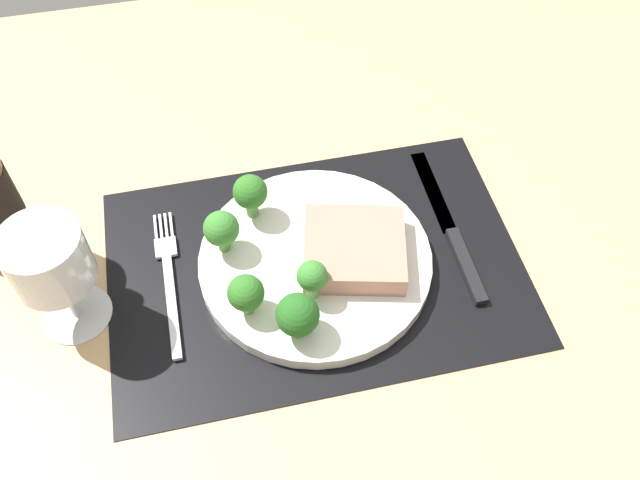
# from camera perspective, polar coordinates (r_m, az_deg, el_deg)

# --- Properties ---
(ground_plane) EXTENTS (1.40, 1.10, 0.03)m
(ground_plane) POSITION_cam_1_polar(r_m,az_deg,el_deg) (0.78, -0.38, -2.83)
(ground_plane) COLOR tan
(placemat) EXTENTS (0.46, 0.31, 0.00)m
(placemat) POSITION_cam_1_polar(r_m,az_deg,el_deg) (0.76, -0.39, -2.14)
(placemat) COLOR black
(placemat) RESTS_ON ground_plane
(plate) EXTENTS (0.26, 0.26, 0.02)m
(plate) POSITION_cam_1_polar(r_m,az_deg,el_deg) (0.76, -0.40, -1.73)
(plate) COLOR silver
(plate) RESTS_ON placemat
(steak) EXTENTS (0.13, 0.12, 0.03)m
(steak) POSITION_cam_1_polar(r_m,az_deg,el_deg) (0.74, 2.87, -0.75)
(steak) COLOR tan
(steak) RESTS_ON plate
(broccoli_near_steak) EXTENTS (0.04, 0.04, 0.06)m
(broccoli_near_steak) POSITION_cam_1_polar(r_m,az_deg,el_deg) (0.76, -5.81, 3.92)
(broccoli_near_steak) COLOR #5B8942
(broccoli_near_steak) RESTS_ON plate
(broccoli_near_fork) EXTENTS (0.03, 0.03, 0.05)m
(broccoli_near_fork) POSITION_cam_1_polar(r_m,az_deg,el_deg) (0.70, -0.65, -3.12)
(broccoli_near_fork) COLOR #6B994C
(broccoli_near_fork) RESTS_ON plate
(broccoli_front_edge) EXTENTS (0.04, 0.04, 0.05)m
(broccoli_front_edge) POSITION_cam_1_polar(r_m,az_deg,el_deg) (0.67, -1.87, -6.27)
(broccoli_front_edge) COLOR #6B994C
(broccoli_front_edge) RESTS_ON plate
(broccoli_center) EXTENTS (0.04, 0.04, 0.05)m
(broccoli_center) POSITION_cam_1_polar(r_m,az_deg,el_deg) (0.69, -6.17, -4.44)
(broccoli_center) COLOR #6B994C
(broccoli_center) RESTS_ON plate
(broccoli_back_left) EXTENTS (0.04, 0.04, 0.05)m
(broccoli_back_left) POSITION_cam_1_polar(r_m,az_deg,el_deg) (0.74, -8.19, 0.89)
(broccoli_back_left) COLOR #5B8942
(broccoli_back_left) RESTS_ON plate
(fork) EXTENTS (0.02, 0.19, 0.01)m
(fork) POSITION_cam_1_polar(r_m,az_deg,el_deg) (0.77, -12.42, -3.19)
(fork) COLOR silver
(fork) RESTS_ON placemat
(knife) EXTENTS (0.02, 0.23, 0.01)m
(knife) POSITION_cam_1_polar(r_m,az_deg,el_deg) (0.80, 10.98, 0.46)
(knife) COLOR black
(knife) RESTS_ON placemat
(wine_glass) EXTENTS (0.08, 0.08, 0.13)m
(wine_glass) POSITION_cam_1_polar(r_m,az_deg,el_deg) (0.70, -21.53, -1.85)
(wine_glass) COLOR silver
(wine_glass) RESTS_ON ground_plane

